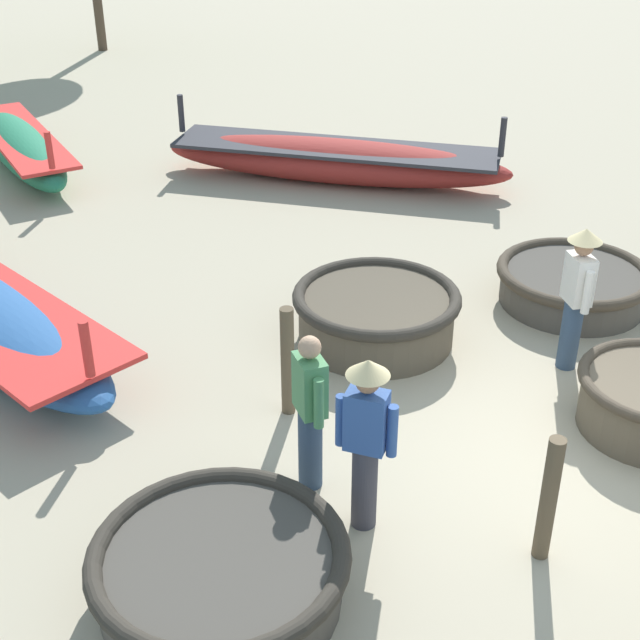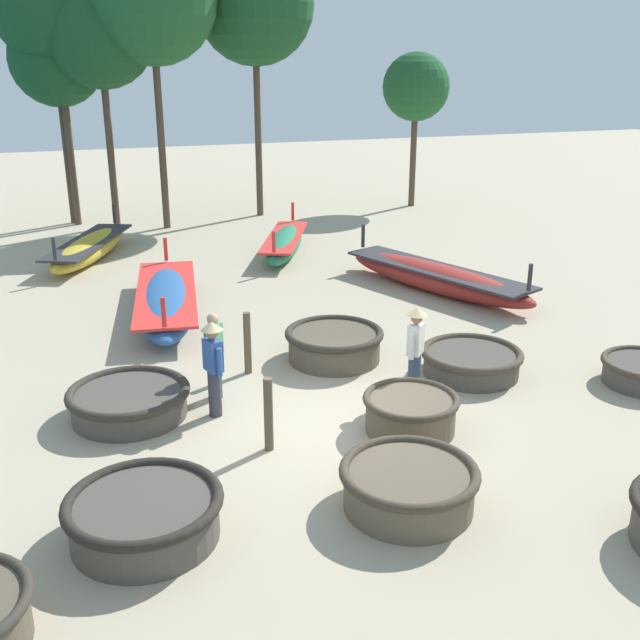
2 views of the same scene
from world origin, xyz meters
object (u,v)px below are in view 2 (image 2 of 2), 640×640
(fisherman_standing_left, at_px, (214,353))
(fisherman_standing_right, at_px, (415,346))
(fisherman_hauling, at_px, (213,363))
(tree_rightmost, at_px, (100,33))
(coracle_nearest, at_px, (144,515))
(coracle_upturned, at_px, (471,361))
(tree_leftmost, at_px, (56,60))
(coracle_far_right, at_px, (334,343))
(tree_right_mid, at_px, (416,88))
(long_boat_white_hull, at_px, (167,300))
(mooring_post_inland, at_px, (268,414))
(coracle_front_left, at_px, (411,412))
(long_boat_ochre_hull, at_px, (89,248))
(coracle_far_left, at_px, (129,401))
(long_boat_green_hull, at_px, (437,277))
(tree_tall_back, at_px, (255,4))
(coracle_beside_post, at_px, (409,485))
(long_boat_blue_hull, at_px, (284,243))
(mooring_post_shoreline, at_px, (247,343))
(tree_center, at_px, (54,6))

(fisherman_standing_left, distance_m, fisherman_standing_right, 3.49)
(fisherman_hauling, distance_m, tree_rightmost, 16.47)
(coracle_nearest, xyz_separation_m, coracle_upturned, (6.41, 3.20, -0.06))
(coracle_nearest, xyz_separation_m, tree_rightmost, (1.08, 18.61, 6.03))
(tree_leftmost, bearing_deg, coracle_far_right, -73.20)
(coracle_upturned, relative_size, tree_right_mid, 0.33)
(long_boat_white_hull, height_order, fisherman_standing_left, fisherman_standing_left)
(coracle_far_right, height_order, mooring_post_inland, mooring_post_inland)
(coracle_front_left, xyz_separation_m, long_boat_ochre_hull, (-4.39, 12.69, 0.02))
(coracle_far_left, height_order, mooring_post_inland, mooring_post_inland)
(coracle_far_left, relative_size, fisherman_standing_left, 1.30)
(coracle_upturned, bearing_deg, long_boat_ochre_hull, 120.35)
(long_boat_ochre_hull, bearing_deg, long_boat_green_hull, -36.42)
(tree_leftmost, relative_size, tree_right_mid, 1.22)
(tree_tall_back, bearing_deg, fisherman_hauling, -107.02)
(coracle_far_left, distance_m, fisherman_hauling, 1.58)
(long_boat_white_hull, height_order, tree_right_mid, tree_right_mid)
(long_boat_white_hull, xyz_separation_m, long_boat_green_hull, (6.76, -0.39, 0.02))
(long_boat_green_hull, distance_m, tree_leftmost, 15.27)
(coracle_beside_post, xyz_separation_m, mooring_post_inland, (-1.36, 2.10, 0.26))
(mooring_post_inland, bearing_deg, coracle_nearest, -140.98)
(coracle_nearest, relative_size, coracle_far_left, 0.98)
(coracle_front_left, relative_size, mooring_post_inland, 1.30)
(tree_tall_back, bearing_deg, long_boat_ochre_hull, -143.72)
(long_boat_white_hull, distance_m, fisherman_standing_right, 6.86)
(long_boat_ochre_hull, relative_size, fisherman_standing_left, 3.19)
(long_boat_blue_hull, distance_m, fisherman_standing_left, 10.05)
(fisherman_standing_left, height_order, tree_right_mid, tree_right_mid)
(coracle_nearest, distance_m, tree_rightmost, 19.59)
(coracle_front_left, xyz_separation_m, tree_tall_back, (1.99, 17.37, 7.00))
(long_boat_white_hull, xyz_separation_m, long_boat_blue_hull, (4.14, 4.46, -0.01))
(long_boat_white_hull, bearing_deg, mooring_post_inland, -84.95)
(coracle_nearest, xyz_separation_m, mooring_post_shoreline, (2.43, 4.61, 0.27))
(coracle_nearest, distance_m, long_boat_green_hull, 11.55)
(coracle_upturned, bearing_deg, long_boat_blue_hull, 94.87)
(tree_center, xyz_separation_m, tree_leftmost, (-0.12, 0.31, -1.65))
(long_boat_white_hull, bearing_deg, coracle_upturned, -46.95)
(long_boat_ochre_hull, xyz_separation_m, fisherman_standing_left, (1.68, -10.46, 0.49))
(coracle_far_right, height_order, tree_leftmost, tree_leftmost)
(fisherman_standing_right, bearing_deg, tree_rightmost, 103.63)
(long_boat_blue_hull, bearing_deg, fisherman_hauling, -112.37)
(coracle_beside_post, relative_size, long_boat_blue_hull, 0.41)
(coracle_far_right, distance_m, fisherman_hauling, 3.22)
(coracle_far_left, xyz_separation_m, long_boat_green_hull, (8.08, 4.65, 0.08))
(coracle_far_left, height_order, tree_tall_back, tree_tall_back)
(long_boat_ochre_hull, height_order, tree_rightmost, tree_rightmost)
(long_boat_white_hull, xyz_separation_m, tree_center, (-1.65, 10.87, 6.83))
(tree_tall_back, relative_size, tree_leftmost, 1.32)
(coracle_upturned, relative_size, coracle_far_right, 0.99)
(coracle_beside_post, bearing_deg, coracle_far_left, 129.89)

